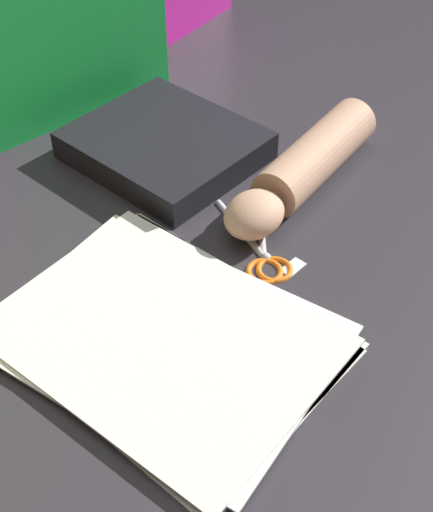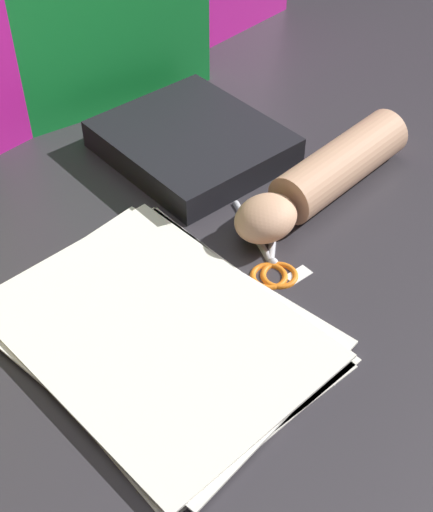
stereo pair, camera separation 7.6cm
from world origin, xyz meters
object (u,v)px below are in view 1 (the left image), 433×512
(scissors, at_px, (262,249))
(hand_forearm, at_px, (303,168))
(paper_stack, at_px, (166,336))
(book_closed, at_px, (165,145))

(scissors, height_order, hand_forearm, hand_forearm)
(paper_stack, xyz_separation_m, book_closed, (0.25, 0.21, 0.01))
(book_closed, distance_m, scissors, 0.23)
(book_closed, xyz_separation_m, hand_forearm, (0.05, -0.19, 0.01))
(paper_stack, bearing_deg, hand_forearm, 4.78)
(scissors, bearing_deg, paper_stack, 178.90)
(hand_forearm, bearing_deg, scissors, -167.89)
(book_closed, xyz_separation_m, scissors, (-0.08, -0.22, -0.02))
(book_closed, relative_size, hand_forearm, 0.82)
(paper_stack, xyz_separation_m, scissors, (0.17, -0.00, -0.00))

